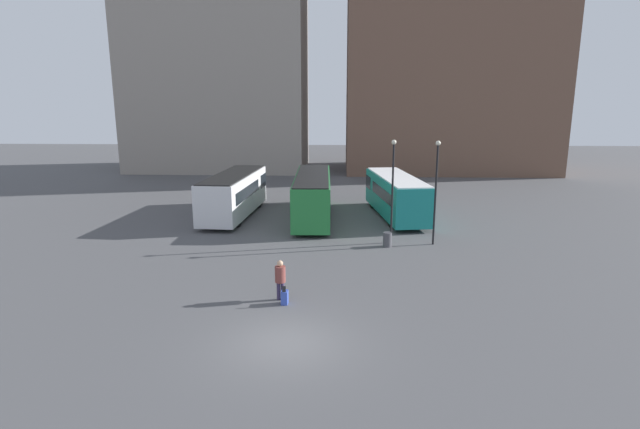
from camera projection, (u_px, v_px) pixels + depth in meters
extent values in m
plane|color=#4C4C4F|center=(286.00, 343.00, 17.63)|extent=(160.00, 160.00, 0.00)
cube|color=silver|center=(234.00, 194.00, 36.61)|extent=(3.25, 10.26, 2.78)
cube|color=black|center=(248.00, 180.00, 40.56)|extent=(2.75, 2.03, 1.06)
cube|color=black|center=(230.00, 191.00, 35.65)|extent=(3.04, 6.63, 0.84)
cube|color=black|center=(233.00, 174.00, 36.29)|extent=(3.03, 10.05, 0.08)
cylinder|color=black|center=(245.00, 201.00, 39.91)|extent=(2.55, 1.20, 1.04)
cylinder|color=black|center=(222.00, 219.00, 33.84)|extent=(2.55, 1.20, 1.04)
cube|color=#237A38|center=(313.00, 195.00, 36.08)|extent=(2.81, 11.65, 2.84)
cube|color=black|center=(314.00, 180.00, 40.63)|extent=(2.56, 2.20, 1.08)
cube|color=black|center=(312.00, 193.00, 34.99)|extent=(2.71, 7.48, 0.85)
cube|color=black|center=(313.00, 175.00, 35.76)|extent=(2.60, 11.41, 0.08)
cylinder|color=black|center=(314.00, 202.00, 39.85)|extent=(2.39, 0.99, 0.92)
cylinder|color=black|center=(311.00, 223.00, 32.86)|extent=(2.39, 0.99, 0.92)
cube|color=#19847F|center=(396.00, 195.00, 36.49)|extent=(3.98, 10.27, 2.63)
cube|color=black|center=(384.00, 182.00, 40.39)|extent=(2.86, 2.19, 1.00)
cube|color=black|center=(400.00, 193.00, 35.54)|extent=(3.50, 6.71, 0.79)
cube|color=white|center=(397.00, 177.00, 36.18)|extent=(3.75, 10.04, 0.08)
cylinder|color=black|center=(386.00, 201.00, 39.73)|extent=(2.61, 1.39, 1.04)
cylinder|color=black|center=(407.00, 219.00, 33.72)|extent=(2.61, 1.39, 1.04)
cylinder|color=#382D4C|center=(279.00, 291.00, 21.41)|extent=(0.17, 0.17, 0.80)
cylinder|color=#382D4C|center=(283.00, 291.00, 21.39)|extent=(0.17, 0.17, 0.80)
cylinder|color=brown|center=(280.00, 274.00, 21.23)|extent=(0.48, 0.48, 0.70)
sphere|color=tan|center=(280.00, 263.00, 21.12)|extent=(0.26, 0.26, 0.26)
cube|color=#334CB2|center=(285.00, 297.00, 20.97)|extent=(0.29, 0.39, 0.58)
cube|color=black|center=(284.00, 289.00, 20.74)|extent=(0.15, 0.03, 0.26)
cylinder|color=black|center=(392.00, 194.00, 29.39)|extent=(0.12, 0.12, 5.94)
sphere|color=beige|center=(394.00, 142.00, 28.71)|extent=(0.28, 0.28, 0.28)
cylinder|color=black|center=(435.00, 196.00, 29.07)|extent=(0.12, 0.12, 5.92)
sphere|color=beige|center=(438.00, 143.00, 28.39)|extent=(0.28, 0.28, 0.28)
cylinder|color=#47474C|center=(387.00, 240.00, 29.18)|extent=(0.52, 0.52, 0.85)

